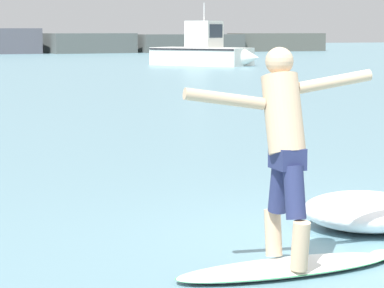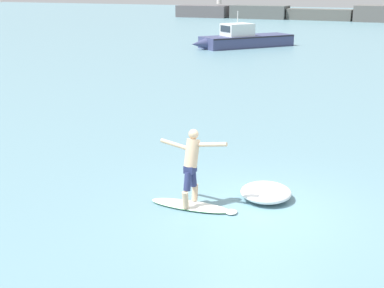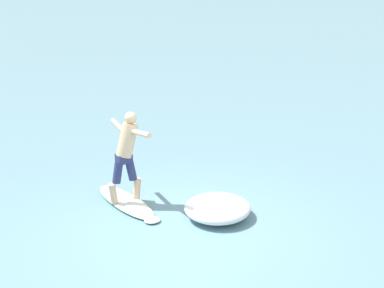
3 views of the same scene
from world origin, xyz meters
TOP-DOWN VIEW (x-y plane):
  - ground_plane at (0.00, 0.00)m, footprint 200.00×200.00m
  - surfboard at (-1.32, -0.34)m, footprint 1.97×0.58m
  - surfer at (-1.35, -0.27)m, footprint 1.54×0.65m
  - wave_foam_at_tail at (0.02, 0.72)m, footprint 1.40×1.42m

SIDE VIEW (x-z plane):
  - ground_plane at x=0.00m, z-range 0.00..0.00m
  - surfboard at x=-1.32m, z-range -0.07..0.14m
  - wave_foam_at_tail at x=0.02m, z-range 0.00..0.33m
  - surfer at x=-1.35m, z-range 0.20..1.83m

